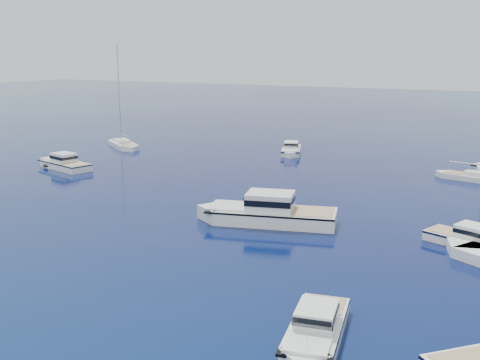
% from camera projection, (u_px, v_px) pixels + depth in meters
% --- Properties ---
extents(ground, '(400.00, 400.00, 0.00)m').
position_uv_depth(ground, '(60.00, 290.00, 33.73)').
color(ground, navy).
rests_on(ground, ground).
extents(motor_cruiser_near, '(4.00, 8.37, 2.11)m').
position_uv_depth(motor_cruiser_near, '(315.00, 340.00, 27.84)').
color(motor_cruiser_near, silver).
rests_on(motor_cruiser_near, ground).
extents(motor_cruiser_centre, '(12.85, 6.91, 3.23)m').
position_uv_depth(motor_cruiser_centre, '(267.00, 223.00, 46.99)').
color(motor_cruiser_centre, silver).
rests_on(motor_cruiser_centre, ground).
extents(motor_cruiser_far_r, '(8.23, 4.90, 2.07)m').
position_uv_depth(motor_cruiser_far_r, '(476.00, 248.00, 40.91)').
color(motor_cruiser_far_r, white).
rests_on(motor_cruiser_far_r, ground).
extents(motor_cruiser_far_l, '(9.48, 4.87, 2.38)m').
position_uv_depth(motor_cruiser_far_l, '(64.00, 168.00, 69.01)').
color(motor_cruiser_far_l, silver).
rests_on(motor_cruiser_far_l, ground).
extents(motor_cruiser_horizon, '(5.15, 8.44, 2.12)m').
position_uv_depth(motor_cruiser_horizon, '(291.00, 154.00, 78.97)').
color(motor_cruiser_horizon, white).
rests_on(motor_cruiser_horizon, ground).
extents(sailboat_centre, '(9.30, 3.99, 13.26)m').
position_uv_depth(sailboat_centre, '(475.00, 181.00, 62.37)').
color(sailboat_centre, silver).
rests_on(sailboat_centre, ground).
extents(sailboat_far_l, '(10.00, 8.06, 15.14)m').
position_uv_depth(sailboat_far_l, '(123.00, 147.00, 84.56)').
color(sailboat_far_l, white).
rests_on(sailboat_far_l, ground).
extents(tender_grey_far, '(3.64, 2.34, 0.95)m').
position_uv_depth(tender_grey_far, '(59.00, 168.00, 69.19)').
color(tender_grey_far, black).
rests_on(tender_grey_far, ground).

